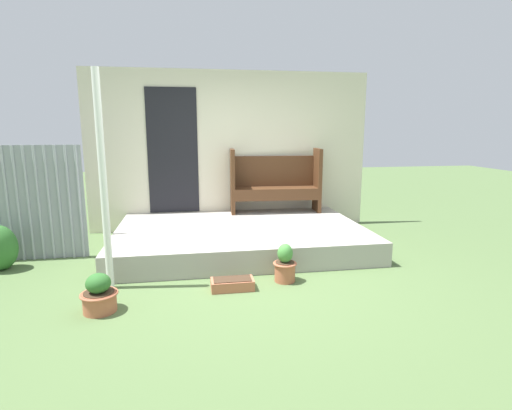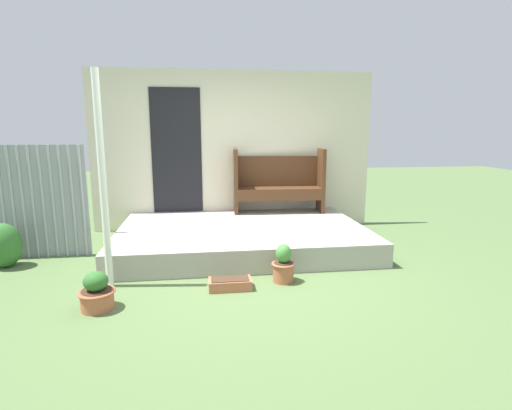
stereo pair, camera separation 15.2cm
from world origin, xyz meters
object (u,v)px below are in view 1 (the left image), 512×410
(flower_pot_middle, at_px, (285,265))
(planter_box_rect, at_px, (232,284))
(flower_pot_left, at_px, (99,295))
(support_post, at_px, (103,183))
(bench, at_px, (275,181))

(flower_pot_middle, distance_m, planter_box_rect, 0.63)
(flower_pot_left, relative_size, planter_box_rect, 0.82)
(support_post, height_order, bench, support_post)
(flower_pot_left, bearing_deg, flower_pot_middle, 13.33)
(planter_box_rect, bearing_deg, support_post, 168.97)
(flower_pot_left, distance_m, flower_pot_middle, 1.93)
(flower_pot_middle, bearing_deg, planter_box_rect, -167.98)
(planter_box_rect, bearing_deg, flower_pot_middle, 12.02)
(flower_pot_left, relative_size, flower_pot_middle, 0.85)
(bench, xyz_separation_m, planter_box_rect, (-0.98, -2.44, -0.77))
(support_post, relative_size, flower_pot_middle, 5.22)
(support_post, bearing_deg, flower_pot_left, -89.24)
(support_post, xyz_separation_m, planter_box_rect, (1.28, -0.25, -1.07))
(support_post, xyz_separation_m, flower_pot_middle, (1.88, -0.12, -0.94))
(flower_pot_left, xyz_separation_m, planter_box_rect, (1.27, 0.32, -0.10))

